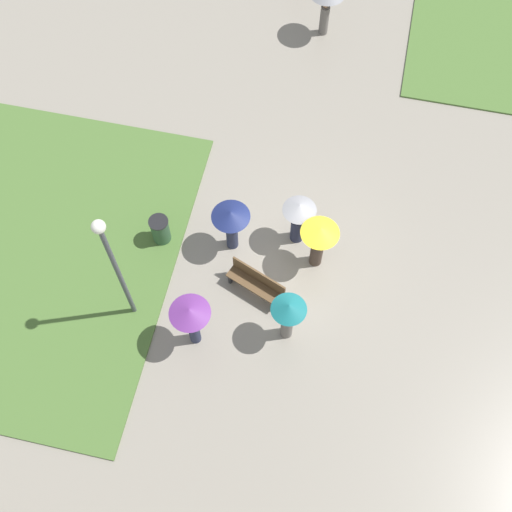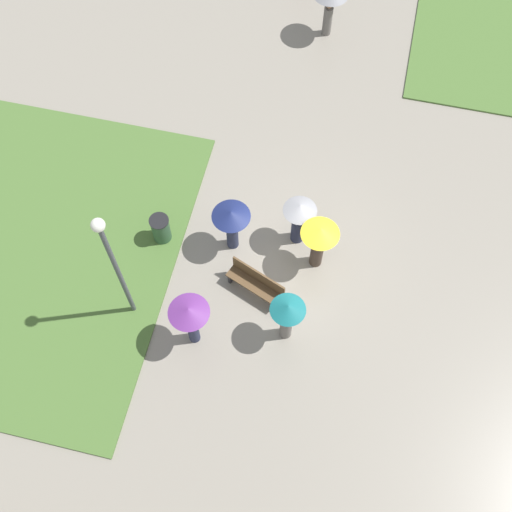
{
  "view_description": "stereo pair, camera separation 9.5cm",
  "coord_description": "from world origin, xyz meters",
  "px_view_note": "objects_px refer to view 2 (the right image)",
  "views": [
    {
      "loc": [
        0.63,
        -8.51,
        16.05
      ],
      "look_at": [
        -1.07,
        -0.73,
        0.82
      ],
      "focal_mm": 45.0,
      "sensor_mm": 36.0,
      "label": 1
    },
    {
      "loc": [
        0.73,
        -8.49,
        16.05
      ],
      "look_at": [
        -1.07,
        -0.73,
        0.82
      ],
      "focal_mm": 45.0,
      "sensor_mm": 36.0,
      "label": 2
    }
  ],
  "objects_px": {
    "lamp_post": "(113,259)",
    "crowd_person_purple": "(190,317)",
    "trash_bin": "(161,229)",
    "park_bench": "(256,283)",
    "crowd_person_teal": "(287,315)",
    "crowd_person_yellow": "(319,239)",
    "crowd_person_navy": "(231,222)",
    "crowd_person_grey": "(299,216)"
  },
  "relations": [
    {
      "from": "crowd_person_teal",
      "to": "crowd_person_navy",
      "type": "relative_size",
      "value": 1.07
    },
    {
      "from": "crowd_person_grey",
      "to": "crowd_person_purple",
      "type": "relative_size",
      "value": 0.89
    },
    {
      "from": "lamp_post",
      "to": "crowd_person_grey",
      "type": "bearing_deg",
      "value": 39.55
    },
    {
      "from": "park_bench",
      "to": "crowd_person_navy",
      "type": "xyz_separation_m",
      "value": [
        -0.97,
        1.25,
        0.79
      ]
    },
    {
      "from": "trash_bin",
      "to": "park_bench",
      "type": "bearing_deg",
      "value": -18.52
    },
    {
      "from": "trash_bin",
      "to": "crowd_person_grey",
      "type": "height_order",
      "value": "crowd_person_grey"
    },
    {
      "from": "lamp_post",
      "to": "crowd_person_navy",
      "type": "bearing_deg",
      "value": 50.53
    },
    {
      "from": "trash_bin",
      "to": "crowd_person_purple",
      "type": "bearing_deg",
      "value": -57.95
    },
    {
      "from": "crowd_person_grey",
      "to": "lamp_post",
      "type": "bearing_deg",
      "value": 162.8
    },
    {
      "from": "lamp_post",
      "to": "crowd_person_teal",
      "type": "distance_m",
      "value": 4.46
    },
    {
      "from": "park_bench",
      "to": "lamp_post",
      "type": "distance_m",
      "value": 4.2
    },
    {
      "from": "trash_bin",
      "to": "crowd_person_yellow",
      "type": "distance_m",
      "value": 4.48
    },
    {
      "from": "lamp_post",
      "to": "trash_bin",
      "type": "height_order",
      "value": "lamp_post"
    },
    {
      "from": "park_bench",
      "to": "crowd_person_teal",
      "type": "height_order",
      "value": "crowd_person_teal"
    },
    {
      "from": "trash_bin",
      "to": "crowd_person_purple",
      "type": "xyz_separation_m",
      "value": [
        1.71,
        -2.72,
        0.96
      ]
    },
    {
      "from": "crowd_person_purple",
      "to": "crowd_person_yellow",
      "type": "xyz_separation_m",
      "value": [
        2.69,
        2.95,
        -0.13
      ]
    },
    {
      "from": "crowd_person_teal",
      "to": "crowd_person_navy",
      "type": "bearing_deg",
      "value": 21.36
    },
    {
      "from": "trash_bin",
      "to": "crowd_person_grey",
      "type": "distance_m",
      "value": 3.9
    },
    {
      "from": "trash_bin",
      "to": "crowd_person_navy",
      "type": "xyz_separation_m",
      "value": [
        2.0,
        0.25,
        0.77
      ]
    },
    {
      "from": "lamp_post",
      "to": "crowd_person_purple",
      "type": "bearing_deg",
      "value": -12.68
    },
    {
      "from": "trash_bin",
      "to": "crowd_person_navy",
      "type": "height_order",
      "value": "crowd_person_navy"
    },
    {
      "from": "crowd_person_grey",
      "to": "crowd_person_navy",
      "type": "relative_size",
      "value": 1.01
    },
    {
      "from": "crowd_person_navy",
      "to": "crowd_person_yellow",
      "type": "height_order",
      "value": "crowd_person_yellow"
    },
    {
      "from": "crowd_person_teal",
      "to": "crowd_person_yellow",
      "type": "xyz_separation_m",
      "value": [
        0.38,
        2.29,
        0.02
      ]
    },
    {
      "from": "crowd_person_purple",
      "to": "crowd_person_yellow",
      "type": "height_order",
      "value": "crowd_person_purple"
    },
    {
      "from": "park_bench",
      "to": "crowd_person_teal",
      "type": "bearing_deg",
      "value": -24.31
    },
    {
      "from": "trash_bin",
      "to": "crowd_person_purple",
      "type": "height_order",
      "value": "crowd_person_purple"
    },
    {
      "from": "lamp_post",
      "to": "crowd_person_teal",
      "type": "xyz_separation_m",
      "value": [
        4.12,
        0.25,
        -1.68
      ]
    },
    {
      "from": "park_bench",
      "to": "crowd_person_navy",
      "type": "distance_m",
      "value": 1.77
    },
    {
      "from": "trash_bin",
      "to": "crowd_person_yellow",
      "type": "relative_size",
      "value": 0.53
    },
    {
      "from": "crowd_person_yellow",
      "to": "trash_bin",
      "type": "bearing_deg",
      "value": 132.72
    },
    {
      "from": "crowd_person_teal",
      "to": "crowd_person_purple",
      "type": "relative_size",
      "value": 0.95
    },
    {
      "from": "park_bench",
      "to": "crowd_person_yellow",
      "type": "xyz_separation_m",
      "value": [
        1.42,
        1.22,
        0.86
      ]
    },
    {
      "from": "park_bench",
      "to": "crowd_person_teal",
      "type": "xyz_separation_m",
      "value": [
        1.03,
        -1.07,
        0.84
      ]
    },
    {
      "from": "trash_bin",
      "to": "crowd_person_teal",
      "type": "relative_size",
      "value": 0.52
    },
    {
      "from": "lamp_post",
      "to": "park_bench",
      "type": "bearing_deg",
      "value": 23.12
    },
    {
      "from": "crowd_person_purple",
      "to": "crowd_person_grey",
      "type": "bearing_deg",
      "value": -148.9
    },
    {
      "from": "crowd_person_teal",
      "to": "crowd_person_yellow",
      "type": "bearing_deg",
      "value": -29.09
    },
    {
      "from": "crowd_person_teal",
      "to": "crowd_person_purple",
      "type": "height_order",
      "value": "crowd_person_purple"
    },
    {
      "from": "crowd_person_navy",
      "to": "trash_bin",
      "type": "bearing_deg",
      "value": -15.7
    },
    {
      "from": "crowd_person_navy",
      "to": "crowd_person_teal",
      "type": "bearing_deg",
      "value": 108.02
    },
    {
      "from": "crowd_person_navy",
      "to": "crowd_person_yellow",
      "type": "distance_m",
      "value": 2.39
    }
  ]
}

